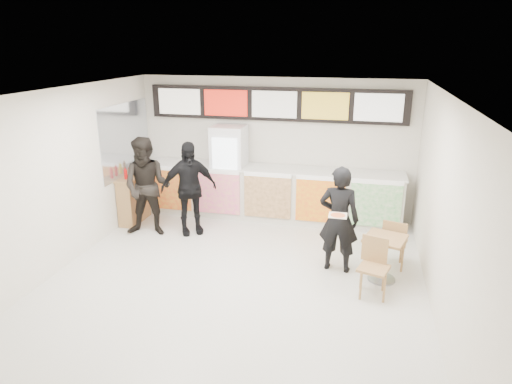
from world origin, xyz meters
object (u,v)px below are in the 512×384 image
(customer_mid, at_px, (189,188))
(cafe_table, at_px, (384,251))
(customer_left, at_px, (147,187))
(customer_main, at_px, (339,219))
(condiment_ledge, at_px, (134,198))
(drinks_fridge, at_px, (229,171))
(service_counter, at_px, (271,193))

(customer_mid, bearing_deg, cafe_table, -48.99)
(customer_left, bearing_deg, cafe_table, -19.41)
(customer_main, bearing_deg, cafe_table, 170.55)
(cafe_table, xyz_separation_m, condiment_ledge, (-5.13, 1.45, -0.00))
(drinks_fridge, bearing_deg, customer_main, -40.04)
(customer_main, xyz_separation_m, cafe_table, (0.75, -0.21, -0.39))
(service_counter, distance_m, customer_mid, 1.87)
(service_counter, relative_size, customer_left, 2.81)
(drinks_fridge, height_order, customer_main, drinks_fridge)
(drinks_fridge, xyz_separation_m, customer_main, (2.50, -2.10, -0.09))
(customer_main, bearing_deg, service_counter, -47.15)
(drinks_fridge, xyz_separation_m, customer_left, (-1.25, -1.43, -0.01))
(cafe_table, distance_m, condiment_ledge, 5.33)
(condiment_ledge, bearing_deg, customer_mid, -12.65)
(customer_main, bearing_deg, customer_mid, -11.25)
(customer_mid, xyz_separation_m, condiment_ledge, (-1.39, 0.31, -0.42))
(customer_left, height_order, customer_mid, customer_left)
(service_counter, height_order, customer_mid, customer_mid)
(service_counter, xyz_separation_m, cafe_table, (2.31, -2.29, -0.05))
(customer_main, xyz_separation_m, customer_left, (-3.75, 0.67, 0.08))
(cafe_table, bearing_deg, customer_left, -174.00)
(drinks_fridge, relative_size, cafe_table, 1.26)
(customer_main, distance_m, condiment_ledge, 4.57)
(service_counter, distance_m, cafe_table, 3.25)
(customer_main, height_order, cafe_table, customer_main)
(drinks_fridge, distance_m, customer_main, 3.26)
(drinks_fridge, relative_size, customer_mid, 1.06)
(condiment_ledge, bearing_deg, cafe_table, -15.73)
(customer_mid, bearing_deg, condiment_ledge, 135.22)
(condiment_ledge, bearing_deg, drinks_fridge, 24.52)
(customer_main, xyz_separation_m, condiment_ledge, (-4.38, 1.24, -0.39))
(service_counter, height_order, customer_left, customer_left)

